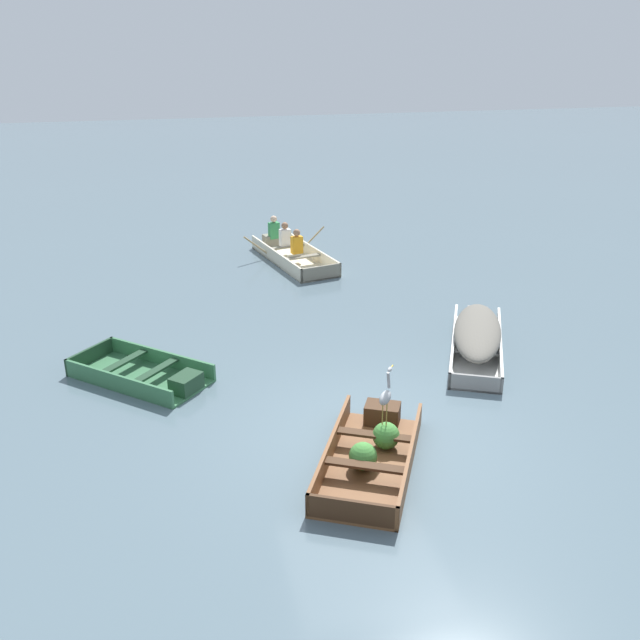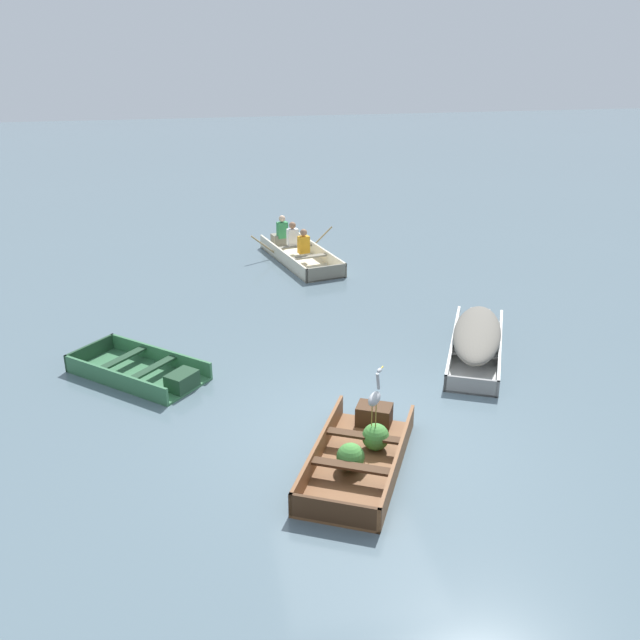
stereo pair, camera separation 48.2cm
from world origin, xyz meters
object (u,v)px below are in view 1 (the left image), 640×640
object	(u,v)px
dinghy_wooden_brown_foreground	(372,451)
rowboat_cream_with_crew	(290,252)
heron_on_dinghy	(386,396)
skiff_green_near_moored	(145,375)
skiff_white_mid_moored	(477,335)

from	to	relation	value
dinghy_wooden_brown_foreground	rowboat_cream_with_crew	xyz separation A→B (m)	(0.58, 9.43, 0.06)
rowboat_cream_with_crew	heron_on_dinghy	world-z (taller)	heron_on_dinghy
dinghy_wooden_brown_foreground	skiff_green_near_moored	size ratio (longest dim) A/B	1.13
skiff_white_mid_moored	dinghy_wooden_brown_foreground	bearing A→B (deg)	-133.89
rowboat_cream_with_crew	heron_on_dinghy	bearing A→B (deg)	-92.13
rowboat_cream_with_crew	dinghy_wooden_brown_foreground	bearing A→B (deg)	-93.50
rowboat_cream_with_crew	skiff_green_near_moored	bearing A→B (deg)	-120.78
skiff_white_mid_moored	heron_on_dinghy	size ratio (longest dim) A/B	3.98
dinghy_wooden_brown_foreground	rowboat_cream_with_crew	size ratio (longest dim) A/B	0.84
skiff_green_near_moored	skiff_white_mid_moored	size ratio (longest dim) A/B	0.76
rowboat_cream_with_crew	heron_on_dinghy	size ratio (longest dim) A/B	4.07
skiff_white_mid_moored	rowboat_cream_with_crew	size ratio (longest dim) A/B	0.98
skiff_white_mid_moored	heron_on_dinghy	distance (m)	3.98
rowboat_cream_with_crew	skiff_white_mid_moored	bearing A→B (deg)	-69.54
skiff_green_near_moored	skiff_white_mid_moored	bearing A→B (deg)	-1.44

